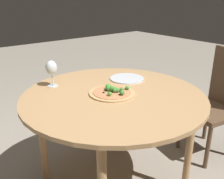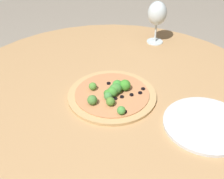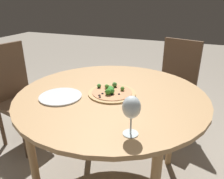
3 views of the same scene
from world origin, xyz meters
The scene contains 5 objects.
dining_table centered at (0.00, 0.00, 0.68)m, with size 1.21×1.21×0.76m.
chair_2 centered at (1.01, -0.20, 0.50)m, with size 0.47×0.47×0.95m.
pizza centered at (0.00, 0.01, 0.77)m, with size 0.30×0.30×0.05m.
wine_glass centered at (-0.25, 0.39, 0.89)m, with size 0.08×0.08×0.19m.
plate_near centered at (0.27, 0.17, 0.77)m, with size 0.26×0.26×0.01m.
Camera 1 is at (-0.96, -1.19, 1.38)m, focal length 40.00 mm.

